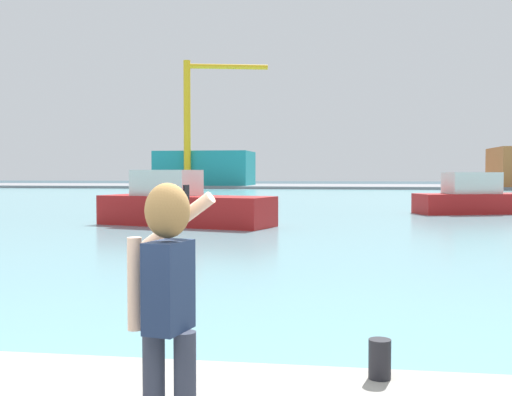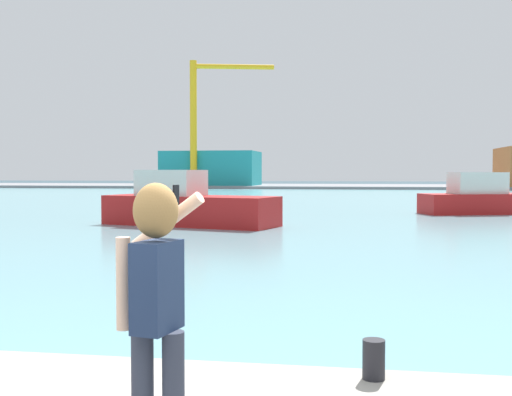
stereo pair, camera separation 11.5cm
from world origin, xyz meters
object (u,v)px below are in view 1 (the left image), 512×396
Objects in this scene: port_crane at (197,110)px; boat_moored at (182,205)px; person_photographer at (168,292)px; boat_moored_2 at (485,199)px; harbor_bollard at (380,359)px; warehouse_left at (205,168)px.

boat_moored is at bearing -76.57° from port_crane.
boat_moored_2 is (8.55, 33.27, -0.78)m from person_photographer.
harbor_bollard is 22.56m from boat_moored.
boat_moored is (-6.26, 23.03, -0.72)m from person_photographer.
port_crane is at bearing 102.13° from boat_moored_2.
person_photographer is 0.20× the size of boat_moored_2.
person_photographer is at bearing -127.39° from harbor_bollard.
person_photographer is 2.43m from harbor_bollard.
person_photographer is 0.12× the size of warehouse_left.
harbor_bollard is 0.04× the size of boat_moored.
person_photographer reaches higher than harbor_bollard.
boat_moored is 18.00m from boat_moored_2.
warehouse_left is at bearing 88.58° from port_crane.
warehouse_left is at bearing 104.25° from harbor_bollard.
boat_moored_2 is at bearing 77.15° from harbor_bollard.
port_crane is at bearing -91.42° from warehouse_left.
boat_moored_2 reaches higher than harbor_bollard.
boat_moored is 0.59× the size of warehouse_left.
person_photographer is 91.60m from warehouse_left.
harbor_bollard is 90.20m from warehouse_left.
boat_moored_2 is 60.03m from port_crane.
harbor_bollard is at bearing -53.96° from boat_moored.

